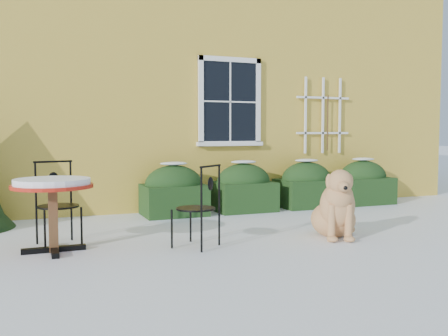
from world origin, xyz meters
name	(u,v)px	position (x,y,z in m)	size (l,w,h in m)	color
ground	(254,245)	(0.00, 0.00, 0.00)	(80.00, 80.00, 0.00)	white
house	(135,61)	(0.00, 7.00, 3.22)	(12.40, 8.40, 6.40)	yellow
hedge_row	(276,187)	(1.65, 2.55, 0.40)	(4.95, 0.80, 0.91)	black
bistro_table	(52,191)	(-2.35, 0.53, 0.72)	(0.94, 0.94, 0.87)	black
patio_chair_near	(199,206)	(-0.68, 0.12, 0.51)	(0.63, 0.63, 1.02)	black
patio_chair_far	(57,203)	(-2.28, 0.91, 0.52)	(0.55, 0.54, 1.05)	black
dog	(336,209)	(1.20, -0.03, 0.38)	(0.79, 1.02, 0.95)	tan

